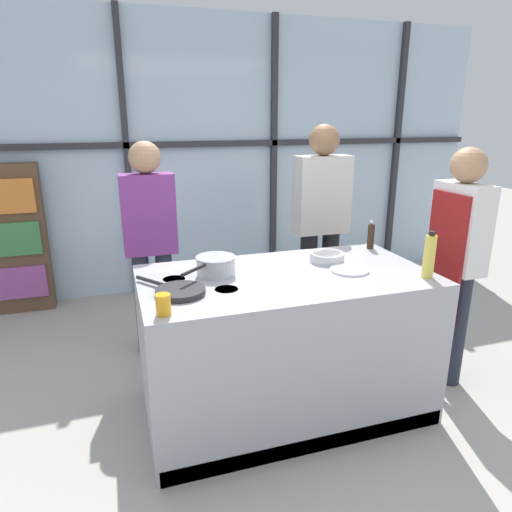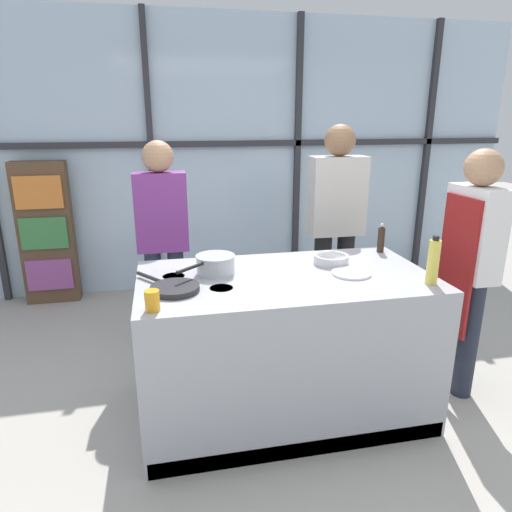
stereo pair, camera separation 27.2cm
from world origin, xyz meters
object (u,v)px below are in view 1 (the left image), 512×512
object	(u,v)px
frying_pan	(179,291)
oil_bottle	(429,256)
mixing_bowl	(327,257)
saucepan	(216,265)
spectator_center_left	(321,218)
pepper_grinder	(371,236)
white_plate	(350,270)
chef	(456,253)
spectator_far_left	(150,236)
juice_glass_near	(163,305)

from	to	relation	value
frying_pan	oil_bottle	size ratio (longest dim) A/B	1.50
mixing_bowl	oil_bottle	xyz separation A→B (m)	(0.42, -0.46, 0.10)
saucepan	oil_bottle	xyz separation A→B (m)	(1.16, -0.42, 0.07)
spectator_center_left	pepper_grinder	size ratio (longest dim) A/B	8.68
frying_pan	saucepan	distance (m)	0.35
saucepan	oil_bottle	world-z (taller)	oil_bottle
spectator_center_left	mixing_bowl	xyz separation A→B (m)	(-0.36, -0.84, -0.06)
frying_pan	white_plate	distance (m)	1.04
mixing_bowl	saucepan	bearing A→B (deg)	-177.14
chef	saucepan	xyz separation A→B (m)	(-1.62, 0.13, 0.04)
frying_pan	pepper_grinder	xyz separation A→B (m)	(1.43, 0.46, 0.07)
spectator_center_left	mixing_bowl	world-z (taller)	spectator_center_left
mixing_bowl	white_plate	bearing A→B (deg)	-78.63
oil_bottle	chef	bearing A→B (deg)	32.86
oil_bottle	mixing_bowl	bearing A→B (deg)	132.26
chef	oil_bottle	size ratio (longest dim) A/B	5.87
spectator_center_left	pepper_grinder	bearing A→B (deg)	96.31
chef	oil_bottle	world-z (taller)	chef
frying_pan	saucepan	xyz separation A→B (m)	(0.25, 0.24, 0.04)
chef	saucepan	bearing A→B (deg)	85.55
chef	mixing_bowl	world-z (taller)	chef
spectator_far_left	white_plate	world-z (taller)	spectator_far_left
spectator_center_left	saucepan	xyz separation A→B (m)	(-1.10, -0.88, -0.03)
spectator_far_left	mixing_bowl	bearing A→B (deg)	141.24
white_plate	mixing_bowl	distance (m)	0.23
saucepan	white_plate	distance (m)	0.81
pepper_grinder	chef	bearing A→B (deg)	-37.40
frying_pan	mixing_bowl	world-z (taller)	mixing_bowl
chef	white_plate	world-z (taller)	chef
spectator_center_left	saucepan	world-z (taller)	spectator_center_left
spectator_far_left	oil_bottle	world-z (taller)	spectator_far_left
white_plate	chef	bearing A→B (deg)	3.89
spectator_far_left	white_plate	distance (m)	1.52
spectator_far_left	frying_pan	xyz separation A→B (m)	(0.05, -1.12, -0.03)
saucepan	juice_glass_near	size ratio (longest dim) A/B	3.48
frying_pan	white_plate	xyz separation A→B (m)	(1.04, 0.06, -0.01)
mixing_bowl	spectator_center_left	bearing A→B (deg)	67.04
saucepan	pepper_grinder	size ratio (longest dim) A/B	1.77
spectator_center_left	mixing_bowl	bearing A→B (deg)	67.04
spectator_far_left	spectator_center_left	xyz separation A→B (m)	(1.40, 0.00, 0.05)
saucepan	pepper_grinder	distance (m)	1.19
chef	spectator_center_left	distance (m)	1.13
saucepan	frying_pan	bearing A→B (deg)	-136.46
juice_glass_near	pepper_grinder	bearing A→B (deg)	24.52
oil_bottle	pepper_grinder	distance (m)	0.64
saucepan	mixing_bowl	distance (m)	0.75
mixing_bowl	oil_bottle	bearing A→B (deg)	-47.74
frying_pan	spectator_center_left	bearing A→B (deg)	39.52
oil_bottle	juice_glass_near	size ratio (longest dim) A/B	2.69
chef	mixing_bowl	distance (m)	0.89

